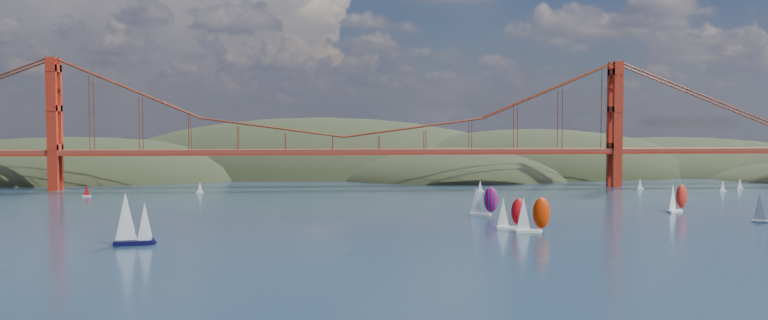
{
  "coord_description": "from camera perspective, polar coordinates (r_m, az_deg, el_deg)",
  "views": [
    {
      "loc": [
        -11.66,
        -141.09,
        28.41
      ],
      "look_at": [
        9.11,
        90.0,
        16.64
      ],
      "focal_mm": 35.0,
      "sensor_mm": 36.0,
      "label": 1
    }
  ],
  "objects": [
    {
      "name": "sloop_navy",
      "position": [
        182.48,
        -18.69,
        -4.3
      ],
      "size": [
        9.03,
        5.47,
        13.64
      ],
      "rotation": [
        0.0,
        0.0,
        0.13
      ],
      "color": "black",
      "rests_on": "ground"
    },
    {
      "name": "headlands",
      "position": [
        425.15,
        2.54,
        -2.61
      ],
      "size": [
        725.0,
        225.0,
        96.0
      ],
      "color": "black",
      "rests_on": "ground"
    },
    {
      "name": "distant_boat_4",
      "position": [
        333.58,
        18.93,
        -1.72
      ],
      "size": [
        3.0,
        2.0,
        4.7
      ],
      "color": "silver",
      "rests_on": "ground"
    },
    {
      "name": "racer_rwb",
      "position": [
        229.96,
        7.57,
        -3.05
      ],
      "size": [
        8.82,
        5.66,
        9.86
      ],
      "rotation": [
        0.0,
        0.0,
        -0.34
      ],
      "color": "silver",
      "rests_on": "ground"
    },
    {
      "name": "racer_3",
      "position": [
        253.67,
        21.43,
        -2.67
      ],
      "size": [
        8.74,
        6.65,
        9.88
      ],
      "rotation": [
        0.0,
        0.0,
        0.5
      ],
      "color": "white",
      "rests_on": "ground"
    },
    {
      "name": "distant_boat_8",
      "position": [
        306.88,
        7.34,
        -1.98
      ],
      "size": [
        3.0,
        2.0,
        4.7
      ],
      "color": "silver",
      "rests_on": "ground"
    },
    {
      "name": "distant_boat_3",
      "position": [
        308.71,
        -13.85,
        -2.01
      ],
      "size": [
        3.0,
        2.0,
        4.7
      ],
      "color": "silver",
      "rests_on": "ground"
    },
    {
      "name": "distant_boat_6",
      "position": [
        350.93,
        25.49,
        -1.63
      ],
      "size": [
        3.0,
        2.0,
        4.7
      ],
      "color": "silver",
      "rests_on": "ground"
    },
    {
      "name": "racer_2",
      "position": [
        236.36,
        27.18,
        -3.23
      ],
      "size": [
        8.1,
        7.09,
        9.45
      ],
      "rotation": [
        0.0,
        0.0,
        -0.64
      ],
      "color": "white",
      "rests_on": "ground"
    },
    {
      "name": "bridge",
      "position": [
        321.26,
        -3.37,
        3.58
      ],
      "size": [
        552.0,
        12.0,
        55.0
      ],
      "color": "maroon",
      "rests_on": "ground"
    },
    {
      "name": "racer_0",
      "position": [
        201.91,
        9.61,
        -3.97
      ],
      "size": [
        8.05,
        3.29,
        9.25
      ],
      "rotation": [
        0.0,
        0.0,
        -0.03
      ],
      "color": "silver",
      "rests_on": "ground"
    },
    {
      "name": "racer_1",
      "position": [
        196.19,
        11.21,
        -4.04
      ],
      "size": [
        9.0,
        3.72,
        10.31
      ],
      "rotation": [
        0.0,
        0.0,
        -0.04
      ],
      "color": "white",
      "rests_on": "ground"
    },
    {
      "name": "ground",
      "position": [
        144.39,
        -0.41,
        -8.44
      ],
      "size": [
        1200.0,
        1200.0,
        0.0
      ],
      "primitive_type": "plane",
      "color": "black",
      "rests_on": "ground"
    },
    {
      "name": "distant_boat_2",
      "position": [
        306.47,
        -21.72,
        -2.17
      ],
      "size": [
        3.0,
        2.0,
        4.7
      ],
      "color": "silver",
      "rests_on": "ground"
    },
    {
      "name": "distant_boat_5",
      "position": [
        335.49,
        24.41,
        -1.8
      ],
      "size": [
        3.0,
        2.0,
        4.7
      ],
      "color": "silver",
      "rests_on": "ground"
    }
  ]
}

